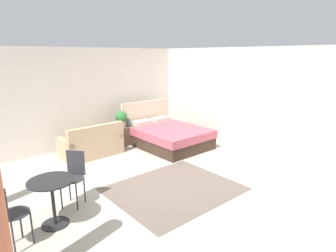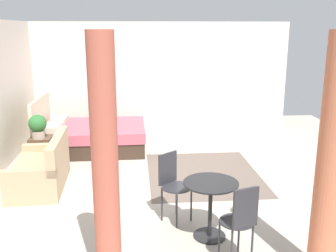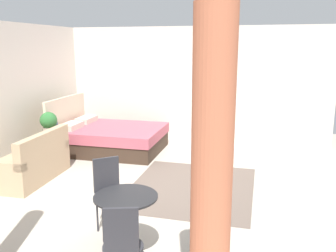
{
  "view_description": "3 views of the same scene",
  "coord_description": "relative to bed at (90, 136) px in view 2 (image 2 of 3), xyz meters",
  "views": [
    {
      "loc": [
        -3.18,
        -4.28,
        2.52
      ],
      "look_at": [
        0.54,
        0.1,
        1.06
      ],
      "focal_mm": 30.32,
      "sensor_mm": 36.0,
      "label": 1
    },
    {
      "loc": [
        -6.32,
        0.63,
        2.54
      ],
      "look_at": [
        -0.04,
        0.1,
        0.94
      ],
      "focal_mm": 41.31,
      "sensor_mm": 36.0,
      "label": 2
    },
    {
      "loc": [
        -5.29,
        -1.57,
        2.26
      ],
      "look_at": [
        0.77,
        0.02,
        0.86
      ],
      "focal_mm": 38.55,
      "sensor_mm": 36.0,
      "label": 3
    }
  ],
  "objects": [
    {
      "name": "ground_plane",
      "position": [
        -1.79,
        -1.63,
        -0.3
      ],
      "size": [
        9.32,
        9.26,
        0.02
      ],
      "primitive_type": "cube",
      "color": "#B2A899"
    },
    {
      "name": "wall_right",
      "position": [
        1.37,
        -1.63,
        1.06
      ],
      "size": [
        0.12,
        6.26,
        2.7
      ],
      "primitive_type": "cube",
      "color": "silver",
      "rests_on": "ground"
    },
    {
      "name": "area_rug",
      "position": [
        -1.65,
        -2.17,
        -0.29
      ],
      "size": [
        2.32,
        1.96,
        0.01
      ],
      "primitive_type": "cube",
      "color": "#66564C",
      "rests_on": "ground"
    },
    {
      "name": "bed",
      "position": [
        0.0,
        0.0,
        0.0
      ],
      "size": [
        1.67,
        2.22,
        1.15
      ],
      "color": "#38281E",
      "rests_on": "ground"
    },
    {
      "name": "couch",
      "position": [
        -2.0,
        0.57,
        -0.01
      ],
      "size": [
        1.5,
        0.85,
        0.84
      ],
      "color": "tan",
      "rests_on": "ground"
    },
    {
      "name": "nightstand",
      "position": [
        -0.85,
        0.83,
        -0.03
      ],
      "size": [
        0.44,
        0.4,
        0.53
      ],
      "color": "brown",
      "rests_on": "ground"
    },
    {
      "name": "potted_plant",
      "position": [
        -0.95,
        0.84,
        0.49
      ],
      "size": [
        0.33,
        0.33,
        0.46
      ],
      "color": "tan",
      "rests_on": "nightstand"
    },
    {
      "name": "vase",
      "position": [
        -0.73,
        0.83,
        0.35
      ],
      "size": [
        0.1,
        0.1,
        0.21
      ],
      "color": "slate",
      "rests_on": "nightstand"
    },
    {
      "name": "balcony_table",
      "position": [
        -3.8,
        -1.88,
        0.22
      ],
      "size": [
        0.68,
        0.68,
        0.73
      ],
      "color": "black",
      "rests_on": "ground"
    },
    {
      "name": "cafe_chair_near_window",
      "position": [
        -3.29,
        -1.46,
        0.27
      ],
      "size": [
        0.56,
        0.56,
        0.93
      ],
      "color": "#2D2D33",
      "rests_on": "ground"
    },
    {
      "name": "cafe_chair_near_couch",
      "position": [
        -4.43,
        -2.09,
        0.28
      ],
      "size": [
        0.47,
        0.47,
        0.94
      ],
      "color": "#2D2D33",
      "rests_on": "ground"
    },
    {
      "name": "curtain_left",
      "position": [
        -4.7,
        -2.89,
        0.97
      ],
      "size": [
        0.29,
        0.29,
        2.53
      ],
      "color": "#D1704C",
      "rests_on": "ground"
    },
    {
      "name": "curtain_right",
      "position": [
        -4.7,
        -0.7,
        0.97
      ],
      "size": [
        0.25,
        0.25,
        2.53
      ],
      "color": "#C15B47",
      "rests_on": "ground"
    }
  ]
}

